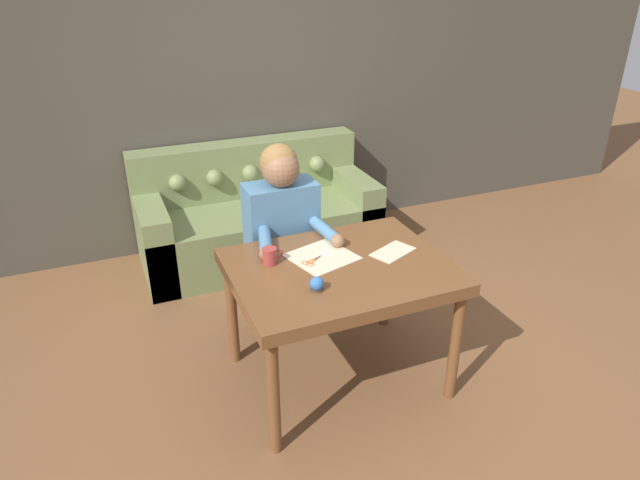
% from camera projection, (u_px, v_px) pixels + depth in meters
% --- Properties ---
extents(ground_plane, '(16.00, 16.00, 0.00)m').
position_uv_depth(ground_plane, '(356.00, 367.00, 3.39)').
color(ground_plane, brown).
extents(wall_back, '(8.00, 0.06, 2.60)m').
position_uv_depth(wall_back, '(249.00, 82.00, 4.46)').
color(wall_back, '#474238').
rests_on(wall_back, ground_plane).
extents(dining_table, '(1.13, 0.88, 0.74)m').
position_uv_depth(dining_table, '(339.00, 279.00, 3.02)').
color(dining_table, brown).
rests_on(dining_table, ground_plane).
extents(couch, '(1.82, 0.81, 0.88)m').
position_uv_depth(couch, '(257.00, 218.00, 4.53)').
color(couch, olive).
rests_on(couch, ground_plane).
extents(person, '(0.49, 0.58, 1.23)m').
position_uv_depth(person, '(282.00, 239.00, 3.47)').
color(person, '#33281E').
rests_on(person, ground_plane).
extents(pattern_paper_main, '(0.39, 0.38, 0.00)m').
position_uv_depth(pattern_paper_main, '(322.00, 257.00, 3.07)').
color(pattern_paper_main, beige).
rests_on(pattern_paper_main, dining_table).
extents(pattern_paper_offcut, '(0.28, 0.23, 0.00)m').
position_uv_depth(pattern_paper_offcut, '(393.00, 252.00, 3.12)').
color(pattern_paper_offcut, beige).
rests_on(pattern_paper_offcut, dining_table).
extents(scissors, '(0.23, 0.17, 0.01)m').
position_uv_depth(scissors, '(315.00, 260.00, 3.03)').
color(scissors, silver).
rests_on(scissors, dining_table).
extents(mug, '(0.11, 0.08, 0.09)m').
position_uv_depth(mug, '(270.00, 256.00, 2.98)').
color(mug, '#9E3833').
rests_on(mug, dining_table).
extents(pin_cushion, '(0.07, 0.07, 0.07)m').
position_uv_depth(pin_cushion, '(317.00, 284.00, 2.75)').
color(pin_cushion, '#4C3828').
rests_on(pin_cushion, dining_table).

